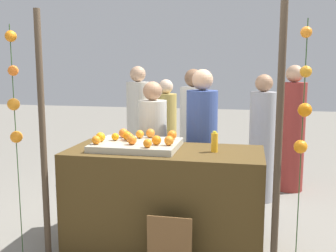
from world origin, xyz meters
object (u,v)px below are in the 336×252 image
(stall_counter, at_px, (165,198))
(vendor_right, at_px, (202,152))
(orange_0, at_px, (172,135))
(orange_1, at_px, (148,143))
(vendor_left, at_px, (153,156))
(juice_bottle, at_px, (214,142))
(chalkboard_sign, at_px, (170,248))

(stall_counter, xyz_separation_m, vendor_right, (0.26, 0.70, 0.31))
(orange_0, relative_size, orange_1, 1.16)
(orange_0, xyz_separation_m, vendor_left, (-0.31, 0.48, -0.33))
(orange_1, relative_size, vendor_left, 0.05)
(orange_0, distance_m, vendor_right, 0.61)
(stall_counter, distance_m, orange_1, 0.62)
(vendor_left, relative_size, vendor_right, 0.92)
(juice_bottle, height_order, vendor_left, vendor_left)
(stall_counter, xyz_separation_m, vendor_left, (-0.28, 0.67, 0.25))
(stall_counter, distance_m, chalkboard_sign, 0.61)
(orange_0, xyz_separation_m, juice_bottle, (0.43, -0.20, -0.02))
(orange_1, xyz_separation_m, vendor_right, (0.37, 0.92, -0.26))
(stall_counter, relative_size, vendor_right, 1.08)
(stall_counter, distance_m, vendor_left, 0.77)
(stall_counter, distance_m, juice_bottle, 0.72)
(orange_0, distance_m, vendor_left, 0.66)
(orange_1, relative_size, chalkboard_sign, 0.15)
(orange_0, height_order, juice_bottle, juice_bottle)
(orange_0, bearing_deg, juice_bottle, -24.71)
(stall_counter, distance_m, vendor_right, 0.81)
(orange_0, bearing_deg, vendor_left, 123.11)
(stall_counter, relative_size, chalkboard_sign, 3.42)
(stall_counter, bearing_deg, chalkboard_sign, -74.04)
(juice_bottle, xyz_separation_m, vendor_right, (-0.20, 0.70, -0.25))
(stall_counter, xyz_separation_m, orange_1, (-0.11, -0.22, 0.57))
(stall_counter, height_order, vendor_right, vendor_right)
(juice_bottle, bearing_deg, stall_counter, -179.91)
(juice_bottle, bearing_deg, chalkboard_sign, -118.92)
(vendor_left, xyz_separation_m, vendor_right, (0.54, 0.03, 0.06))
(stall_counter, height_order, vendor_left, vendor_left)
(juice_bottle, distance_m, vendor_right, 0.77)
(vendor_left, bearing_deg, chalkboard_sign, -70.32)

